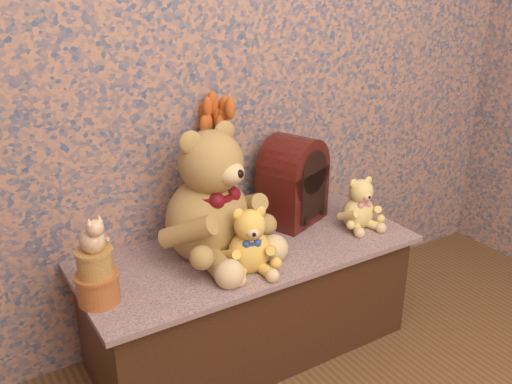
% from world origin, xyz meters
% --- Properties ---
extents(display_shelf, '(1.23, 0.52, 0.43)m').
position_xyz_m(display_shelf, '(0.00, 1.25, 0.21)').
color(display_shelf, navy).
rests_on(display_shelf, ground).
extents(teddy_large, '(0.53, 0.58, 0.50)m').
position_xyz_m(teddy_large, '(-0.13, 1.30, 0.68)').
color(teddy_large, olive).
rests_on(teddy_large, display_shelf).
extents(teddy_medium, '(0.25, 0.28, 0.24)m').
position_xyz_m(teddy_medium, '(-0.07, 1.13, 0.55)').
color(teddy_medium, gold).
rests_on(teddy_medium, display_shelf).
extents(teddy_small, '(0.20, 0.23, 0.22)m').
position_xyz_m(teddy_small, '(0.47, 1.19, 0.54)').
color(teddy_small, '#E2C06B').
rests_on(teddy_small, display_shelf).
extents(cathedral_radio, '(0.30, 0.26, 0.35)m').
position_xyz_m(cathedral_radio, '(0.28, 1.37, 0.60)').
color(cathedral_radio, '#3E0F0B').
rests_on(cathedral_radio, display_shelf).
extents(ceramic_vase, '(0.15, 0.15, 0.21)m').
position_xyz_m(ceramic_vase, '(-0.02, 1.43, 0.54)').
color(ceramic_vase, tan).
rests_on(ceramic_vase, display_shelf).
extents(dried_stalks, '(0.27, 0.27, 0.40)m').
position_xyz_m(dried_stalks, '(-0.02, 1.43, 0.84)').
color(dried_stalks, '#C2531F').
rests_on(dried_stalks, ceramic_vase).
extents(biscuit_tin_lower, '(0.14, 0.14, 0.09)m').
position_xyz_m(biscuit_tin_lower, '(-0.56, 1.20, 0.47)').
color(biscuit_tin_lower, '#BD8837').
rests_on(biscuit_tin_lower, display_shelf).
extents(biscuit_tin_upper, '(0.14, 0.14, 0.08)m').
position_xyz_m(biscuit_tin_upper, '(-0.56, 1.20, 0.56)').
color(biscuit_tin_upper, '#DBC360').
rests_on(biscuit_tin_upper, biscuit_tin_lower).
extents(cat_figurine, '(0.10, 0.11, 0.12)m').
position_xyz_m(cat_figurine, '(-0.56, 1.20, 0.66)').
color(cat_figurine, silver).
rests_on(cat_figurine, biscuit_tin_upper).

